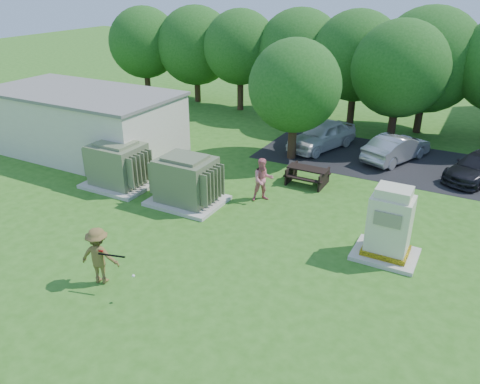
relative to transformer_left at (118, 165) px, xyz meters
The scene contains 15 objects.
ground 7.96m from the transformer_left, 34.70° to the right, with size 120.00×120.00×0.00m, color #2D6619.
service_building 5.19m from the transformer_left, 150.95° to the left, with size 10.00×5.00×3.20m, color beige.
service_building_roof 5.64m from the transformer_left, 150.95° to the left, with size 10.20×5.20×0.15m, color slate.
parking_strip 16.25m from the transformer_left, 33.69° to the left, with size 20.00×6.00×0.01m, color #232326.
transformer_left is the anchor object (origin of this frame).
transformer_right 3.70m from the transformer_left, ahead, with size 3.00×2.40×2.07m.
generator_cabinet 12.00m from the transformer_left, ahead, with size 2.11×1.72×2.57m.
picnic_table 8.57m from the transformer_left, 29.67° to the left, with size 1.83×1.37×0.78m.
batter 7.48m from the transformer_left, 52.57° to the right, with size 1.21×0.69×1.87m, color brown.
person_at_picnic 6.62m from the transformer_left, 15.10° to the left, with size 0.91×0.71×1.87m, color #DC747F.
car_white 11.17m from the transformer_left, 55.27° to the left, with size 1.79×4.44×1.51m, color silver.
car_silver_a 13.87m from the transformer_left, 41.61° to the left, with size 1.45×4.16×1.37m, color #A4A4A8.
car_dark 16.61m from the transformer_left, 31.02° to the left, with size 1.70×4.19×1.22m, color black.
batting_equipment 8.05m from the transformer_left, 49.17° to the right, with size 1.53×0.30×0.44m.
tree_row 16.56m from the transformer_left, 59.50° to the left, with size 41.30×13.30×7.30m.
Camera 1 is at (7.62, -10.04, 8.72)m, focal length 35.00 mm.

